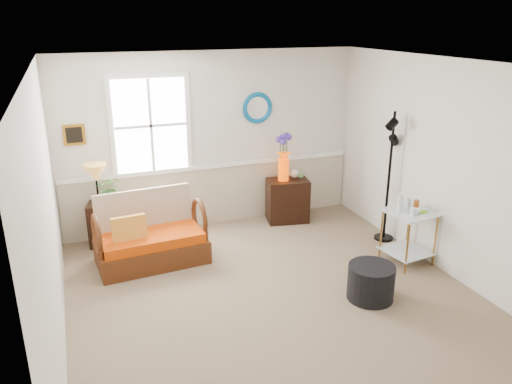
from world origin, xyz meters
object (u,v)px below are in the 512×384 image
object	(u,v)px
cabinet	(287,200)
side_table	(408,237)
floor_lamp	(389,178)
ottoman	(371,282)
lamp_stand	(103,224)
loveseat	(150,230)

from	to	relation	value
cabinet	side_table	size ratio (longest dim) A/B	0.94
floor_lamp	ottoman	bearing A→B (deg)	-140.48
cabinet	lamp_stand	bearing A→B (deg)	-171.72
side_table	ottoman	xyz separation A→B (m)	(-0.93, -0.60, -0.15)
floor_lamp	ottoman	xyz separation A→B (m)	(-1.08, -1.31, -0.72)
loveseat	floor_lamp	size ratio (longest dim) A/B	0.74
loveseat	ottoman	xyz separation A→B (m)	(2.17, -1.79, -0.25)
loveseat	cabinet	xyz separation A→B (m)	(2.23, 0.65, -0.11)
loveseat	side_table	distance (m)	3.32
lamp_stand	side_table	distance (m)	4.13
lamp_stand	side_table	world-z (taller)	side_table
loveseat	side_table	xyz separation A→B (m)	(3.10, -1.19, -0.09)
loveseat	cabinet	size ratio (longest dim) A/B	2.05
loveseat	lamp_stand	distance (m)	0.95
lamp_stand	side_table	size ratio (longest dim) A/B	0.87
loveseat	ottoman	bearing A→B (deg)	-43.77
cabinet	ottoman	xyz separation A→B (m)	(-0.06, -2.44, -0.13)
lamp_stand	floor_lamp	size ratio (longest dim) A/B	0.33
cabinet	side_table	xyz separation A→B (m)	(0.87, -1.84, 0.02)
lamp_stand	floor_lamp	distance (m)	4.04
lamp_stand	side_table	xyz separation A→B (m)	(3.64, -1.96, 0.05)
lamp_stand	cabinet	bearing A→B (deg)	-2.37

